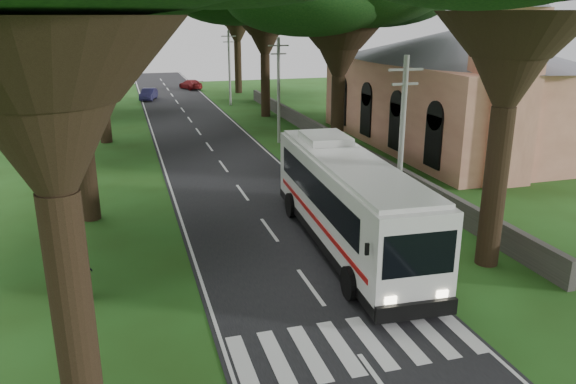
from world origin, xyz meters
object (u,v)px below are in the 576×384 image
(pole_mid, at_px, (279,89))
(church, at_px, (454,80))
(coach_bus, at_px, (347,200))
(distant_car_b, at_px, (148,94))
(pedestrian, at_px, (86,274))
(distant_car_c, at_px, (191,84))
(pole_near, at_px, (401,144))
(pole_far, at_px, (229,67))

(pole_mid, bearing_deg, church, -19.81)
(coach_bus, bearing_deg, distant_car_b, 99.86)
(pedestrian, bearing_deg, distant_car_c, -24.42)
(pole_near, bearing_deg, pole_mid, 90.00)
(pole_near, height_order, distant_car_b, pole_near)
(pole_near, bearing_deg, distant_car_b, 100.35)
(church, distance_m, pole_near, 19.88)
(pole_mid, bearing_deg, pole_far, 90.00)
(pole_far, bearing_deg, church, -63.18)
(pole_near, height_order, pole_far, same)
(distant_car_b, distance_m, pedestrian, 49.25)
(church, relative_size, pole_far, 3.00)
(pole_mid, relative_size, coach_bus, 0.59)
(pole_far, relative_size, distant_car_c, 1.83)
(church, height_order, pole_near, church)
(church, bearing_deg, distant_car_c, 110.57)
(pole_near, distance_m, pole_mid, 20.00)
(church, relative_size, distant_car_c, 5.48)
(pole_far, xyz_separation_m, distant_car_b, (-8.50, 6.54, -3.49))
(church, bearing_deg, pole_mid, 160.19)
(church, height_order, distant_car_b, church)
(church, xyz_separation_m, coach_bus, (-15.16, -16.31, -2.78))
(pole_mid, distance_m, coach_bus, 21.05)
(pole_mid, bearing_deg, distant_car_c, 94.07)
(pole_near, height_order, pedestrian, pole_near)
(distant_car_b, height_order, pedestrian, pedestrian)
(pedestrian, bearing_deg, distant_car_b, -19.40)
(pedestrian, bearing_deg, coach_bus, -94.59)
(pole_mid, xyz_separation_m, distant_car_c, (-2.50, 35.15, -3.52))
(church, distance_m, coach_bus, 22.44)
(pedestrian, bearing_deg, pole_mid, -44.43)
(church, height_order, pole_far, church)
(pole_mid, xyz_separation_m, pedestrian, (-13.31, -22.47, -3.27))
(pole_near, relative_size, pole_far, 1.00)
(coach_bus, distance_m, pedestrian, 10.71)
(pedestrian, bearing_deg, pole_far, -31.19)
(pole_mid, relative_size, pole_far, 1.00)
(pole_near, bearing_deg, pedestrian, -169.49)
(church, xyz_separation_m, distant_car_b, (-20.86, 31.00, -4.22))
(coach_bus, relative_size, distant_car_c, 3.09)
(church, relative_size, coach_bus, 1.78)
(coach_bus, xyz_separation_m, pedestrian, (-10.51, -1.70, -1.22))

